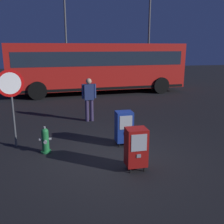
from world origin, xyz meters
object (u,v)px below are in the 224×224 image
(newspaper_box_secondary, at_px, (124,127))
(bus_near, at_px, (98,65))
(newspaper_box_primary, at_px, (136,147))
(street_light_near_left, at_px, (65,28))
(bus_far, at_px, (101,61))
(stop_sign, at_px, (11,92))
(fire_hydrant, at_px, (45,140))
(street_light_near_right, at_px, (149,26))
(pedestrian, at_px, (89,97))

(newspaper_box_secondary, xyz_separation_m, bus_near, (0.78, 8.89, 1.14))
(newspaper_box_secondary, bearing_deg, newspaper_box_primary, -95.10)
(newspaper_box_primary, distance_m, street_light_near_left, 14.79)
(newspaper_box_primary, bearing_deg, bus_far, 82.67)
(street_light_near_left, bearing_deg, stop_sign, -100.17)
(stop_sign, xyz_separation_m, bus_far, (4.83, 12.37, 0.11))
(stop_sign, height_order, bus_near, bus_near)
(fire_hydrant, bearing_deg, street_light_near_right, 57.72)
(newspaper_box_secondary, distance_m, bus_far, 13.14)
(pedestrian, height_order, bus_near, bus_near)
(stop_sign, bearing_deg, bus_near, 64.93)
(newspaper_box_primary, height_order, stop_sign, stop_sign)
(street_light_near_left, bearing_deg, pedestrian, -88.45)
(newspaper_box_secondary, relative_size, street_light_near_right, 0.14)
(pedestrian, xyz_separation_m, bus_far, (2.37, 10.24, 0.76))
(newspaper_box_secondary, bearing_deg, bus_near, 84.98)
(newspaper_box_secondary, bearing_deg, street_light_near_right, 66.46)
(bus_far, bearing_deg, bus_near, -108.93)
(newspaper_box_secondary, bearing_deg, street_light_near_left, 94.11)
(fire_hydrant, xyz_separation_m, street_light_near_left, (1.32, 12.81, 3.80))
(newspaper_box_secondary, xyz_separation_m, street_light_near_left, (-0.92, 12.76, 3.58))
(newspaper_box_primary, xyz_separation_m, street_light_near_right, (5.03, 12.79, 3.69))
(fire_hydrant, height_order, pedestrian, pedestrian)
(newspaper_box_secondary, relative_size, street_light_near_left, 0.14)
(pedestrian, bearing_deg, street_light_near_left, 91.55)
(bus_near, distance_m, street_light_near_right, 5.37)
(bus_near, bearing_deg, pedestrian, -105.90)
(bus_far, bearing_deg, newspaper_box_secondary, -103.44)
(fire_hydrant, xyz_separation_m, newspaper_box_primary, (2.10, -1.51, 0.22))
(stop_sign, bearing_deg, pedestrian, 40.98)
(fire_hydrant, height_order, bus_far, bus_far)
(street_light_near_left, xyz_separation_m, street_light_near_right, (5.80, -1.54, 0.11))
(newspaper_box_primary, distance_m, street_light_near_right, 14.23)
(fire_hydrant, distance_m, bus_far, 13.69)
(pedestrian, relative_size, street_light_near_left, 0.23)
(fire_hydrant, relative_size, newspaper_box_secondary, 0.73)
(street_light_near_right, bearing_deg, bus_far, 150.86)
(bus_near, bearing_deg, bus_far, 74.03)
(bus_far, bearing_deg, newspaper_box_primary, -103.17)
(fire_hydrant, distance_m, street_light_near_left, 13.43)
(stop_sign, relative_size, street_light_near_right, 0.30)
(newspaper_box_secondary, distance_m, bus_near, 8.99)
(pedestrian, bearing_deg, street_light_near_right, 56.91)
(newspaper_box_primary, relative_size, bus_far, 0.10)
(newspaper_box_secondary, height_order, pedestrian, pedestrian)
(stop_sign, relative_size, bus_near, 0.21)
(street_light_near_right, bearing_deg, stop_sign, -126.94)
(pedestrian, bearing_deg, stop_sign, -139.02)
(bus_near, bearing_deg, stop_sign, -117.95)
(fire_hydrant, relative_size, bus_near, 0.07)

